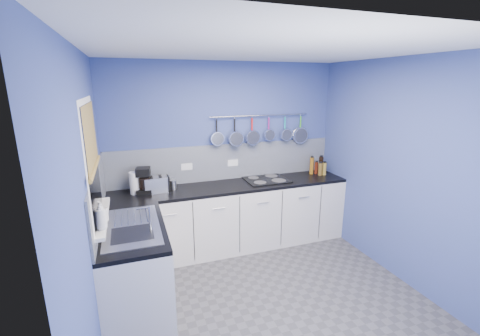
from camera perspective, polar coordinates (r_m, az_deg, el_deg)
floor at (r=3.71m, az=4.98°, el=-22.10°), size 3.20×3.00×0.02m
ceiling at (r=2.98m, az=6.13°, el=20.45°), size 3.20×3.00×0.02m
wall_back at (r=4.48m, az=-2.65°, el=2.40°), size 3.20×0.02×2.50m
wall_front at (r=1.98m, az=24.98°, el=-15.91°), size 3.20×0.02×2.50m
wall_left at (r=2.87m, az=-25.31°, el=-6.30°), size 0.02×3.00×2.50m
wall_right at (r=4.05m, az=26.64°, el=-0.55°), size 0.02×3.00×2.50m
backsplash_back at (r=4.49m, az=-2.55°, el=1.10°), size 3.20×0.02×0.50m
backsplash_left at (r=3.46m, az=-23.90°, el=-4.38°), size 0.02×1.80×0.50m
cabinet_run_back at (r=4.46m, az=-1.34°, el=-8.77°), size 3.20×0.60×0.86m
worktop_back at (r=4.29m, az=-1.38°, el=-3.27°), size 3.20×0.60×0.04m
cabinet_run_left at (r=3.47m, az=-18.00°, el=-16.87°), size 0.60×1.20×0.86m
worktop_left at (r=3.27m, az=-18.64°, el=-10.11°), size 0.60×1.20×0.04m
window_frame at (r=3.07m, az=-24.79°, el=0.94°), size 0.01×1.00×1.10m
window_glass at (r=3.07m, az=-24.70°, el=0.95°), size 0.01×0.90×1.00m
bamboo_blind at (r=3.03m, az=-25.00°, el=5.10°), size 0.01×0.90×0.55m
window_sill at (r=3.22m, az=-23.35°, el=-7.95°), size 0.10×0.98×0.03m
sink_unit at (r=3.26m, az=-18.67°, el=-9.73°), size 0.50×0.95×0.01m
mixer_tap at (r=3.04m, az=-15.75°, el=-8.66°), size 0.12×0.08×0.26m
socket_left at (r=4.35m, az=-9.43°, el=0.21°), size 0.15×0.01×0.09m
socket_right at (r=4.51m, az=-1.28°, el=0.92°), size 0.15×0.01×0.09m
pot_rail at (r=4.51m, az=3.66°, el=9.29°), size 1.45×0.02×0.02m
soap_bottle_a at (r=2.88m, az=-23.56°, el=-7.74°), size 0.12×0.12×0.24m
soap_bottle_b at (r=3.03m, az=-23.33°, el=-7.29°), size 0.10×0.10×0.17m
paper_towel at (r=4.12m, az=-18.21°, el=-2.55°), size 0.15×0.15×0.27m
coffee_maker at (r=4.10m, az=-16.71°, el=-2.17°), size 0.21×0.23×0.32m
toaster at (r=4.12m, az=-14.66°, el=-2.85°), size 0.31×0.20×0.19m
canister at (r=4.20m, az=-11.77°, el=-2.91°), size 0.10×0.10×0.12m
hob at (r=4.52m, az=4.63°, el=-2.04°), size 0.58×0.51×0.01m
pan_0 at (r=4.32m, az=-4.15°, el=6.52°), size 0.18×0.07×0.37m
pan_1 at (r=4.39m, az=-0.94°, el=6.56°), size 0.21×0.11×0.40m
pan_2 at (r=4.48m, az=2.16°, el=6.70°), size 0.21×0.08×0.40m
pan_3 at (r=4.58m, az=5.15°, el=7.11°), size 0.16×0.08×0.35m
pan_4 at (r=4.69m, az=7.99°, el=7.14°), size 0.17×0.10×0.36m
pan_5 at (r=4.81m, az=10.69°, el=6.85°), size 0.24×0.06×0.43m
condiment_0 at (r=4.97m, az=14.19°, el=0.55°), size 0.07×0.07×0.25m
condiment_1 at (r=4.93m, az=13.39°, el=0.02°), size 0.05×0.05×0.18m
condiment_2 at (r=4.89m, az=12.62°, el=0.40°), size 0.06×0.06×0.25m
condiment_3 at (r=4.90m, az=14.77°, el=-0.14°), size 0.06×0.06×0.18m
condiment_4 at (r=4.86m, az=14.10°, el=-0.20°), size 0.06×0.06×0.18m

